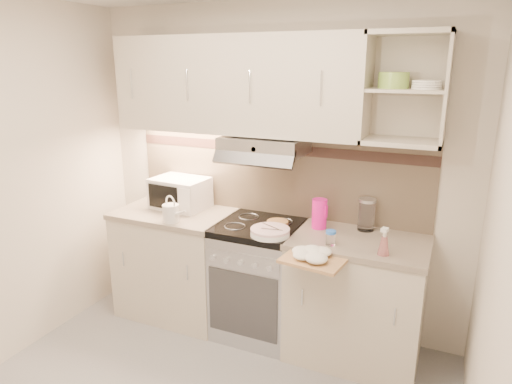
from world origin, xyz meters
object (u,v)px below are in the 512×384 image
at_px(microwave, 180,193).
at_px(watering_can, 171,213).
at_px(electric_range, 259,279).
at_px(plate_stack, 270,232).
at_px(pink_pitcher, 319,214).
at_px(spray_bottle, 384,243).
at_px(cutting_board, 316,258).
at_px(glass_jar, 366,214).

distance_m(microwave, watering_can, 0.36).
height_order(electric_range, plate_stack, plate_stack).
distance_m(pink_pitcher, spray_bottle, 0.59).
bearing_deg(electric_range, pink_pitcher, 13.70).
bearing_deg(pink_pitcher, cutting_board, -58.40).
xyz_separation_m(pink_pitcher, glass_jar, (0.32, 0.10, 0.01)).
relative_size(electric_range, glass_jar, 3.87).
bearing_deg(pink_pitcher, plate_stack, -115.67).
height_order(electric_range, watering_can, watering_can).
relative_size(electric_range, spray_bottle, 4.62).
distance_m(plate_stack, pink_pitcher, 0.40).
distance_m(electric_range, pink_pitcher, 0.71).
xyz_separation_m(watering_can, plate_stack, (0.78, 0.04, -0.05)).
bearing_deg(cutting_board, spray_bottle, 29.77).
relative_size(microwave, plate_stack, 1.67).
bearing_deg(glass_jar, pink_pitcher, -163.32).
height_order(microwave, cutting_board, microwave).
height_order(glass_jar, cutting_board, glass_jar).
xyz_separation_m(plate_stack, spray_bottle, (0.77, -0.02, 0.05)).
bearing_deg(pink_pitcher, spray_bottle, -13.28).
xyz_separation_m(spray_bottle, cutting_board, (-0.39, -0.16, -0.11)).
xyz_separation_m(microwave, pink_pitcher, (1.19, -0.01, -0.02)).
relative_size(glass_jar, spray_bottle, 1.19).
distance_m(microwave, plate_stack, 0.97).
distance_m(pink_pitcher, cutting_board, 0.50).
height_order(plate_stack, spray_bottle, spray_bottle).
bearing_deg(plate_stack, spray_bottle, -1.16).
xyz_separation_m(electric_range, plate_stack, (0.16, -0.18, 0.48)).
xyz_separation_m(microwave, glass_jar, (1.51, 0.09, -0.01)).
relative_size(plate_stack, glass_jar, 1.18).
relative_size(microwave, glass_jar, 1.97).
distance_m(glass_jar, spray_bottle, 0.44).
relative_size(plate_stack, spray_bottle, 1.41).
bearing_deg(pink_pitcher, glass_jar, 34.14).
bearing_deg(pink_pitcher, watering_can, -145.24).
bearing_deg(glass_jar, watering_can, -162.85).
xyz_separation_m(microwave, cutting_board, (1.31, -0.47, -0.15)).
distance_m(plate_stack, glass_jar, 0.70).
height_order(pink_pitcher, cutting_board, pink_pitcher).
distance_m(pink_pitcher, glass_jar, 0.33).
bearing_deg(electric_range, microwave, 171.67).
bearing_deg(spray_bottle, glass_jar, 127.44).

